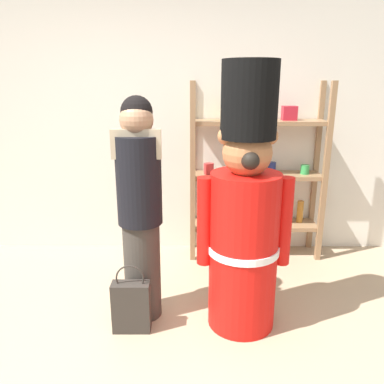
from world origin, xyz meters
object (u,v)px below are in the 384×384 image
(merchandise_shelf, at_px, (257,173))
(teddy_bear_guard, at_px, (245,218))
(person_shopper, at_px, (141,206))
(shopping_bag, at_px, (132,306))

(merchandise_shelf, bearing_deg, teddy_bear_guard, -102.69)
(person_shopper, height_order, shopping_bag, person_shopper)
(teddy_bear_guard, xyz_separation_m, person_shopper, (-0.74, 0.11, 0.05))
(shopping_bag, bearing_deg, teddy_bear_guard, 6.97)
(teddy_bear_guard, distance_m, person_shopper, 0.75)
(person_shopper, xyz_separation_m, shopping_bag, (-0.06, -0.21, -0.68))
(merchandise_shelf, xyz_separation_m, shopping_bag, (-1.07, -1.29, -0.66))
(teddy_bear_guard, relative_size, person_shopper, 1.13)
(merchandise_shelf, distance_m, person_shopper, 1.48)
(merchandise_shelf, height_order, teddy_bear_guard, teddy_bear_guard)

